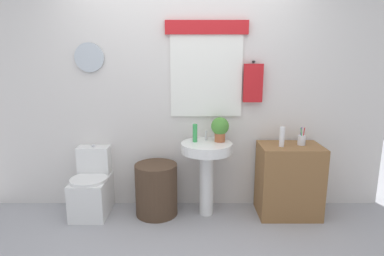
% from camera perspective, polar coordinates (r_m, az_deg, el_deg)
% --- Properties ---
extents(back_wall, '(4.40, 0.18, 2.60)m').
position_cam_1_polar(back_wall, '(3.50, -1.25, 6.82)').
color(back_wall, silver).
rests_on(back_wall, ground_plane).
extents(toilet, '(0.38, 0.51, 0.72)m').
position_cam_1_polar(toilet, '(3.65, -17.43, -10.21)').
color(toilet, white).
rests_on(toilet, ground_plane).
extents(laundry_hamper, '(0.44, 0.44, 0.56)m').
position_cam_1_polar(laundry_hamper, '(3.48, -6.44, -10.81)').
color(laundry_hamper, '#4C3828').
rests_on(laundry_hamper, ground_plane).
extents(pedestal_sink, '(0.53, 0.53, 0.79)m').
position_cam_1_polar(pedestal_sink, '(3.35, 2.53, -5.82)').
color(pedestal_sink, white).
rests_on(pedestal_sink, ground_plane).
extents(faucet, '(0.03, 0.03, 0.10)m').
position_cam_1_polar(faucet, '(3.40, 2.47, -1.34)').
color(faucet, silver).
rests_on(faucet, pedestal_sink).
extents(wooden_cabinet, '(0.63, 0.44, 0.76)m').
position_cam_1_polar(wooden_cabinet, '(3.57, 16.79, -8.89)').
color(wooden_cabinet, olive).
rests_on(wooden_cabinet, ground_plane).
extents(soap_bottle, '(0.05, 0.05, 0.19)m').
position_cam_1_polar(soap_bottle, '(3.32, 0.46, -0.89)').
color(soap_bottle, green).
rests_on(soap_bottle, pedestal_sink).
extents(potted_plant, '(0.19, 0.19, 0.26)m').
position_cam_1_polar(potted_plant, '(3.33, 4.94, 0.04)').
color(potted_plant, '#AD5B38').
rests_on(potted_plant, pedestal_sink).
extents(lotion_bottle, '(0.05, 0.05, 0.20)m').
position_cam_1_polar(lotion_bottle, '(3.36, 15.68, -1.51)').
color(lotion_bottle, white).
rests_on(lotion_bottle, wooden_cabinet).
extents(toothbrush_cup, '(0.08, 0.08, 0.19)m').
position_cam_1_polar(toothbrush_cup, '(3.49, 18.87, -2.01)').
color(toothbrush_cup, silver).
rests_on(toothbrush_cup, wooden_cabinet).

